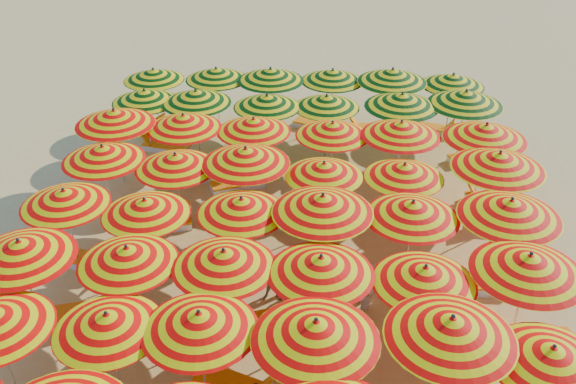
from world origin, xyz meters
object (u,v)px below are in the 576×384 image
(umbrella_34, at_px, (401,129))
(lounger_21, at_px, (502,226))
(lounger_8, at_px, (64,315))
(lounger_26, at_px, (474,157))
(umbrella_16, at_px, (425,275))
(lounger_16, at_px, (473,285))
(umbrella_24, at_px, (103,153))
(umbrella_39, at_px, (327,102))
(lounger_25, at_px, (166,147))
(umbrella_47, at_px, (453,80))
(umbrella_45, at_px, (333,76))
(umbrella_15, at_px, (321,265))
(lounger_12, at_px, (533,340))
(umbrella_8, at_px, (199,321))
(lounger_27, at_px, (145,124))
(umbrella_12, at_px, (20,249))
(umbrella_30, at_px, (114,117))
(umbrella_33, at_px, (332,129))
(umbrella_41, at_px, (466,98))
(umbrella_20, at_px, (242,206))
(umbrella_42, at_px, (154,75))
(lounger_13, at_px, (98,264))
(umbrella_18, at_px, (64,198))
(beachgoer_a, at_px, (367,289))
(umbrella_29, at_px, (499,161))
(umbrella_38, at_px, (267,101))
(lounger_30, at_px, (432,129))
(umbrella_40, at_px, (402,100))
(lounger_20, at_px, (305,226))
(lounger_11, at_px, (441,337))
(lounger_15, at_px, (343,280))
(umbrella_21, at_px, (323,204))
(umbrella_19, at_px, (145,207))
(umbrella_31, at_px, (183,122))
(lounger_14, at_px, (263,271))
(lounger_23, at_px, (239,184))
(umbrella_9, at_px, (316,330))
(umbrella_14, at_px, (224,259))
(umbrella_7, at_px, (107,322))
(umbrella_36, at_px, (145,96))
(lounger_24, at_px, (492,199))
(umbrella_10, at_px, (451,327))
(lounger_22, at_px, (208,175))
(lounger_10, at_px, (297,334))
(umbrella_32, at_px, (254,125))
(umbrella_43, at_px, (216,74))
(umbrella_46, at_px, (392,75))
(umbrella_44, at_px, (271,75))
(lounger_19, at_px, (231,219))
(beachgoer_b, at_px, (275,280))
(umbrella_22, at_px, (413,210))
(lounger_29, at_px, (371,129))
(umbrella_35, at_px, (486,132))

(umbrella_34, relative_size, lounger_21, 1.43)
(lounger_8, relative_size, lounger_26, 1.00)
(umbrella_16, distance_m, lounger_16, 3.34)
(umbrella_24, distance_m, lounger_8, 4.83)
(umbrella_39, xyz_separation_m, lounger_25, (-5.63, 0.02, -1.91))
(umbrella_47, bearing_deg, umbrella_45, 179.12)
(umbrella_15, height_order, lounger_12, umbrella_15)
(umbrella_8, bearing_deg, lounger_27, 110.42)
(umbrella_12, distance_m, lounger_16, 10.85)
(umbrella_30, distance_m, umbrella_33, 6.71)
(umbrella_41, distance_m, umbrella_47, 2.09)
(umbrella_20, distance_m, umbrella_24, 4.82)
(umbrella_20, relative_size, umbrella_42, 1.21)
(lounger_21, bearing_deg, lounger_13, 19.55)
(umbrella_18, distance_m, beachgoer_a, 7.85)
(umbrella_29, relative_size, lounger_12, 1.80)
(umbrella_38, relative_size, lounger_30, 1.58)
(umbrella_40, height_order, lounger_21, umbrella_40)
(umbrella_16, bearing_deg, lounger_20, 121.79)
(umbrella_41, distance_m, lounger_11, 9.23)
(umbrella_29, relative_size, lounger_15, 1.78)
(umbrella_21, height_order, lounger_11, umbrella_21)
(umbrella_19, relative_size, umbrella_41, 0.83)
(umbrella_31, height_order, lounger_8, umbrella_31)
(lounger_14, relative_size, lounger_23, 1.00)
(umbrella_9, relative_size, umbrella_47, 1.23)
(umbrella_14, bearing_deg, umbrella_40, 62.58)
(umbrella_7, bearing_deg, umbrella_36, 101.29)
(umbrella_16, xyz_separation_m, lounger_24, (2.95, 6.34, -1.95))
(umbrella_10, bearing_deg, lounger_15, 116.06)
(umbrella_18, relative_size, lounger_22, 1.49)
(lounger_10, bearing_deg, umbrella_32, 128.98)
(umbrella_8, bearing_deg, umbrella_43, 98.25)
(umbrella_32, height_order, lounger_13, umbrella_32)
(umbrella_40, height_order, umbrella_46, umbrella_46)
(lounger_16, bearing_deg, umbrella_44, -55.41)
(umbrella_20, height_order, lounger_21, umbrella_20)
(umbrella_8, height_order, lounger_14, umbrella_8)
(umbrella_47, bearing_deg, umbrella_36, -168.29)
(umbrella_14, xyz_separation_m, umbrella_46, (4.30, 10.72, 0.15))
(lounger_19, relative_size, beachgoer_b, 1.44)
(lounger_20, bearing_deg, umbrella_14, -90.11)
(umbrella_46, relative_size, lounger_12, 1.47)
(umbrella_22, height_order, lounger_8, umbrella_22)
(umbrella_38, bearing_deg, lounger_25, 176.55)
(lounger_22, height_order, lounger_29, same)
(umbrella_32, bearing_deg, umbrella_38, 83.53)
(umbrella_35, relative_size, lounger_14, 1.80)
(umbrella_9, xyz_separation_m, umbrella_16, (2.23, 2.01, -0.19))
(umbrella_20, distance_m, lounger_22, 5.45)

